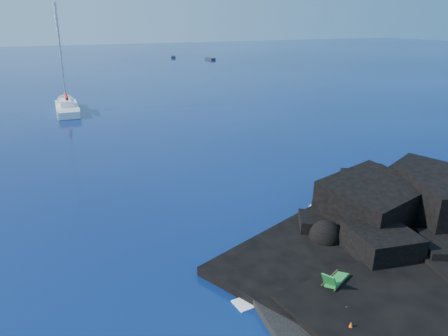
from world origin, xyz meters
The scene contains 10 objects.
headland centered at (13.00, 3.00, 0.00)m, with size 24.00×24.00×3.60m, color black, non-canonical shape.
beach centered at (4.50, 0.50, 0.00)m, with size 8.50×6.00×0.70m, color black.
surf_foam centered at (5.00, 5.00, 0.00)m, with size 10.00×8.00×0.06m, color white, non-canonical shape.
sailboat centered at (-2.50, 48.66, 0.00)m, with size 2.72×12.99×13.62m, color white, non-canonical shape.
deck_chair centered at (4.24, 1.75, 0.92)m, with size 1.65×0.72×1.14m, color #1A762C, non-canonical shape.
towel centered at (3.04, 0.19, 0.38)m, with size 2.17×1.03×0.06m, color white.
sunbather centered at (3.04, 0.19, 0.52)m, with size 1.76×0.43×0.23m, color tan, non-canonical shape.
marker_cone centered at (2.83, -0.93, 0.60)m, with size 0.32×0.32×0.50m, color #FF550D.
distant_boat_a centered at (35.74, 120.41, 0.00)m, with size 1.30×4.17×0.56m, color #242328.
distant_boat_b centered at (43.20, 109.06, 0.00)m, with size 1.37×4.39×0.59m, color #232327.
Camera 1 is at (-7.25, -11.40, 11.78)m, focal length 35.00 mm.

